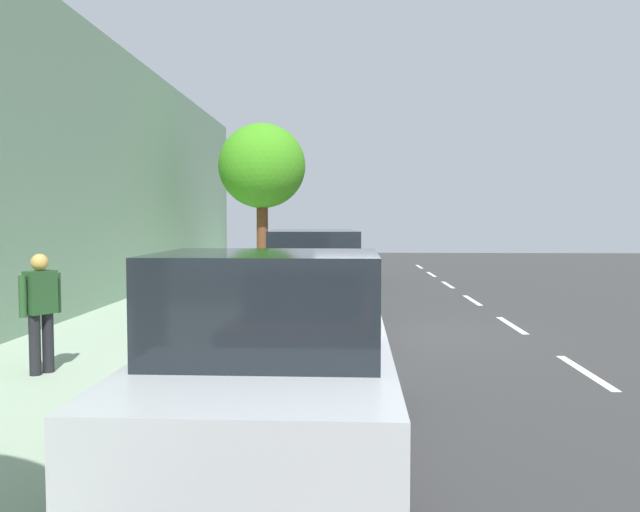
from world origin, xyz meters
TOP-DOWN VIEW (x-y plane):
  - ground at (0.00, 0.00)m, footprint 61.06×61.06m
  - sidewalk at (4.34, 0.00)m, footprint 4.02×38.17m
  - curb_edge at (2.25, 0.00)m, footprint 0.16×38.17m
  - lane_stripe_centre at (-2.81, -1.18)m, footprint 0.14×35.80m
  - lane_stripe_bike_edge at (0.78, 0.00)m, footprint 0.12×38.17m
  - building_facade at (6.60, 0.00)m, footprint 0.50×38.17m
  - parked_sedan_grey_nearest at (1.17, -9.73)m, footprint 1.88×4.42m
  - parked_suv_black_second at (1.30, -0.50)m, footprint 2.18×4.80m
  - parked_pickup_silver_mid at (1.27, 6.60)m, footprint 2.09×5.33m
  - bicycle_at_curb at (1.79, -4.80)m, footprint 1.27×1.23m
  - cyclist_with_backpack at (2.00, -5.23)m, footprint 0.55×0.53m
  - street_tree_near_cyclist at (3.31, -8.57)m, footprint 2.78×2.78m
  - pedestrian_on_phone at (4.72, 3.99)m, footprint 0.39×0.56m

SIDE VIEW (x-z plane):
  - ground at x=0.00m, z-range 0.00..0.00m
  - lane_stripe_centre at x=-2.81m, z-range 0.00..0.01m
  - lane_stripe_bike_edge at x=0.78m, z-range 0.00..0.01m
  - sidewalk at x=4.34m, z-range 0.00..0.14m
  - curb_edge at x=2.25m, z-range 0.00..0.14m
  - bicycle_at_curb at x=1.79m, z-range 0.00..0.74m
  - parked_sedan_grey_nearest at x=1.17m, z-range -0.01..1.51m
  - parked_pickup_silver_mid at x=1.27m, z-range -0.07..1.88m
  - parked_suv_black_second at x=1.30m, z-range 0.03..2.02m
  - pedestrian_on_phone at x=4.72m, z-range 0.24..1.85m
  - cyclist_with_backpack at x=2.00m, z-range 0.20..1.99m
  - building_facade at x=6.60m, z-range 0.00..6.59m
  - street_tree_near_cyclist at x=3.31m, z-range 1.31..6.43m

